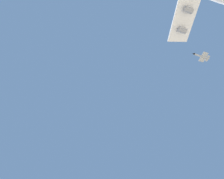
{
  "coord_description": "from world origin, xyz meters",
  "views": [
    {
      "loc": [
        22.3,
        83.6,
        3.46
      ],
      "look_at": [
        2.14,
        65.15,
        58.08
      ],
      "focal_mm": 25.13,
      "sensor_mm": 36.0,
      "label": 1
    }
  ],
  "objects": [
    {
      "name": "chase_jet_right_wing",
      "position": [
        -49.94,
        114.66,
        127.3
      ],
      "size": [
        14.55,
        10.26,
        4.0
      ],
      "rotation": [
        0.0,
        0.0,
        -0.53
      ],
      "color": "#999EA3"
    }
  ]
}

